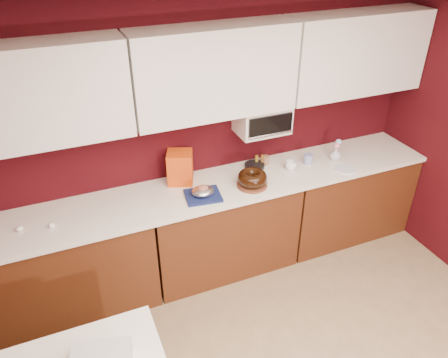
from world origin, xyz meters
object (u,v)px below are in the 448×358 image
toaster_oven (262,119)px  coffee_mug (291,165)px  flower_vase (336,153)px  pandoro_box (180,167)px  blue_jar (308,159)px  bundt_cake (252,178)px  foil_ham_nest (203,191)px

toaster_oven → coffee_mug: bearing=-34.6°
coffee_mug → flower_vase: bearing=-0.5°
pandoro_box → blue_jar: bearing=14.7°
bundt_cake → foil_ham_nest: size_ratio=1.34×
foil_ham_nest → blue_jar: (1.10, 0.15, -0.01)m
bundt_cake → flower_vase: bearing=7.1°
foil_ham_nest → toaster_oven: bearing=22.7°
pandoro_box → coffee_mug: bearing=11.4°
bundt_cake → blue_jar: bundt_cake is taller
toaster_oven → bundt_cake: (-0.21, -0.28, -0.39)m
pandoro_box → coffee_mug: pandoro_box is taller
coffee_mug → flower_vase: 0.48m
coffee_mug → toaster_oven: bearing=145.4°
foil_ham_nest → pandoro_box: bearing=107.8°
pandoro_box → flower_vase: size_ratio=2.19×
bundt_cake → pandoro_box: 0.62m
bundt_cake → flower_vase: size_ratio=1.94×
bundt_cake → foil_ham_nest: bundt_cake is taller
bundt_cake → pandoro_box: bearing=151.0°
toaster_oven → flower_vase: size_ratio=3.44×
foil_ham_nest → pandoro_box: (-0.10, 0.30, 0.09)m
toaster_oven → bundt_cake: 0.53m
foil_ham_nest → coffee_mug: 0.90m
coffee_mug → bundt_cake: bearing=-165.0°
pandoro_box → blue_jar: size_ratio=3.01×
foil_ham_nest → pandoro_box: size_ratio=0.66×
toaster_oven → bundt_cake: size_ratio=1.78×
toaster_oven → coffee_mug: size_ratio=4.59×
toaster_oven → pandoro_box: bearing=178.5°
blue_jar → coffee_mug: bearing=-170.4°
blue_jar → pandoro_box: bearing=173.0°
bundt_cake → flower_vase: (0.93, 0.12, -0.01)m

